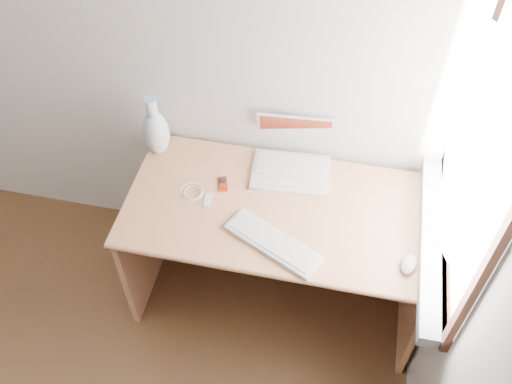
% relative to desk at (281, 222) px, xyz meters
% --- Properties ---
extents(back_wall, '(3.50, 0.04, 2.60)m').
position_rel_desk_xyz_m(back_wall, '(-1.03, 0.29, 0.78)').
color(back_wall, silver).
rests_on(back_wall, floor).
extents(window, '(0.11, 0.99, 1.10)m').
position_rel_desk_xyz_m(window, '(0.69, -0.16, 0.76)').
color(window, white).
rests_on(window, right_wall).
extents(desk, '(1.39, 0.69, 0.73)m').
position_rel_desk_xyz_m(desk, '(0.00, 0.00, 0.00)').
color(desk, tan).
rests_on(desk, floor).
extents(laptop, '(0.38, 0.33, 0.25)m').
position_rel_desk_xyz_m(laptop, '(0.02, 0.18, 0.27)').
color(laptop, silver).
rests_on(laptop, desk).
extents(external_keyboard, '(0.45, 0.31, 0.02)m').
position_rel_desk_xyz_m(external_keyboard, '(0.01, -0.28, 0.22)').
color(external_keyboard, white).
rests_on(external_keyboard, desk).
extents(mouse, '(0.08, 0.12, 0.04)m').
position_rel_desk_xyz_m(mouse, '(0.57, -0.28, 0.23)').
color(mouse, silver).
rests_on(mouse, desk).
extents(ipod, '(0.06, 0.10, 0.01)m').
position_rel_desk_xyz_m(ipod, '(-0.28, 0.00, 0.21)').
color(ipod, '#A41D0B').
rests_on(ipod, desk).
extents(cable_coil, '(0.12, 0.12, 0.01)m').
position_rel_desk_xyz_m(cable_coil, '(-0.41, -0.07, 0.21)').
color(cable_coil, white).
rests_on(cable_coil, desk).
extents(remote, '(0.03, 0.08, 0.01)m').
position_rel_desk_xyz_m(remote, '(-0.33, -0.11, 0.21)').
color(remote, white).
rests_on(remote, desk).
extents(vase, '(0.13, 0.13, 0.33)m').
position_rel_desk_xyz_m(vase, '(-0.64, 0.15, 0.34)').
color(vase, silver).
rests_on(vase, desk).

